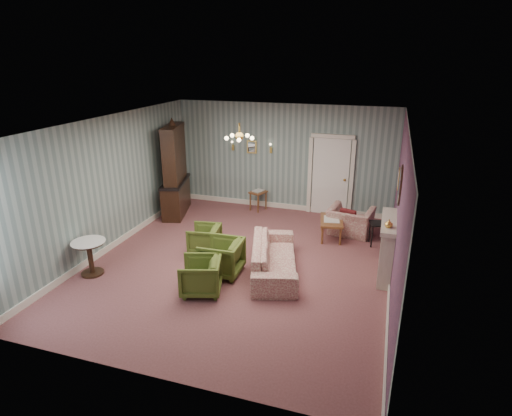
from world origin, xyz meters
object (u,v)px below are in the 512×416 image
(dresser, at_px, (174,168))
(fireplace, at_px, (387,247))
(pedestal_table, at_px, (90,258))
(olive_chair_b, at_px, (221,255))
(side_table_black, at_px, (377,234))
(olive_chair_a, at_px, (201,274))
(olive_chair_c, at_px, (204,237))
(wingback_chair, at_px, (351,217))
(coffee_table, at_px, (331,228))
(sofa_chintz, at_px, (274,252))

(dresser, bearing_deg, fireplace, -33.81)
(dresser, relative_size, pedestal_table, 3.57)
(olive_chair_b, xyz_separation_m, side_table_black, (2.86, 2.30, -0.12))
(olive_chair_a, distance_m, olive_chair_b, 0.78)
(olive_chair_c, relative_size, side_table_black, 1.20)
(olive_chair_a, distance_m, pedestal_table, 2.34)
(pedestal_table, bearing_deg, wingback_chair, 37.57)
(side_table_black, bearing_deg, olive_chair_a, -133.91)
(olive_chair_a, bearing_deg, pedestal_table, -106.14)
(olive_chair_a, xyz_separation_m, pedestal_table, (-2.34, -0.03, -0.01))
(olive_chair_b, relative_size, fireplace, 0.56)
(olive_chair_b, distance_m, dresser, 3.79)
(olive_chair_a, distance_m, coffee_table, 3.70)
(dresser, xyz_separation_m, side_table_black, (5.30, -0.47, -0.99))
(side_table_black, bearing_deg, olive_chair_b, -141.23)
(olive_chair_a, xyz_separation_m, olive_chair_c, (-0.65, 1.60, -0.03))
(sofa_chintz, distance_m, pedestal_table, 3.61)
(olive_chair_c, height_order, sofa_chintz, sofa_chintz)
(dresser, xyz_separation_m, fireplace, (5.51, -1.83, -0.69))
(sofa_chintz, height_order, coffee_table, sofa_chintz)
(olive_chair_c, xyz_separation_m, dresser, (-1.70, 1.94, 0.94))
(fireplace, distance_m, pedestal_table, 5.78)
(pedestal_table, bearing_deg, coffee_table, 37.02)
(olive_chair_c, distance_m, wingback_chair, 3.54)
(olive_chair_a, relative_size, sofa_chintz, 0.33)
(olive_chair_c, distance_m, sofa_chintz, 1.76)
(olive_chair_c, distance_m, coffee_table, 2.99)
(olive_chair_b, relative_size, pedestal_table, 1.10)
(olive_chair_c, height_order, side_table_black, olive_chair_c)
(olive_chair_b, height_order, side_table_black, olive_chair_b)
(fireplace, relative_size, side_table_black, 2.56)
(olive_chair_a, distance_m, olive_chair_c, 1.73)
(dresser, height_order, pedestal_table, dresser)
(dresser, relative_size, coffee_table, 2.77)
(olive_chair_c, height_order, wingback_chair, wingback_chair)
(olive_chair_c, relative_size, pedestal_table, 0.92)
(olive_chair_c, distance_m, pedestal_table, 2.36)
(dresser, height_order, coffee_table, dresser)
(coffee_table, xyz_separation_m, side_table_black, (1.05, -0.10, 0.04))
(olive_chair_c, height_order, dresser, dresser)
(wingback_chair, xyz_separation_m, side_table_black, (0.65, -0.47, -0.17))
(olive_chair_b, xyz_separation_m, pedestal_table, (-2.44, -0.80, -0.04))
(olive_chair_c, bearing_deg, fireplace, 83.67)
(olive_chair_b, bearing_deg, sofa_chintz, 110.64)
(pedestal_table, bearing_deg, sofa_chintz, 19.37)
(coffee_table, bearing_deg, fireplace, -49.06)
(olive_chair_b, bearing_deg, dresser, -140.23)
(coffee_table, bearing_deg, wingback_chair, 42.83)
(olive_chair_a, height_order, olive_chair_c, olive_chair_a)
(olive_chair_a, bearing_deg, coffee_table, 132.15)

